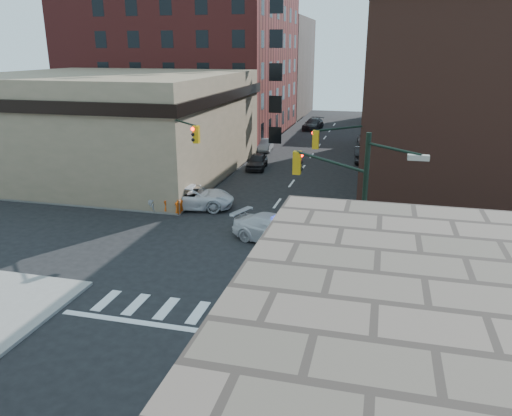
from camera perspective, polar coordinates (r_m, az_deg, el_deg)
The scene contains 31 objects.
ground at distance 28.36m, azimuth -1.77°, elevation -5.28°, with size 140.00×140.00×0.00m, color black.
sidewalk_nw at distance 66.19m, azimuth -13.28°, elevation 7.71°, with size 34.00×54.50×0.15m, color gray.
bank_building at distance 48.58m, azimuth -16.07°, elevation 9.28°, with size 22.00×22.00×9.00m, color #907A5E.
apartment_block at distance 69.99m, azimuth -7.72°, elevation 18.35°, with size 25.00×25.00×24.00m, color maroon.
commercial_row_ne at distance 48.08m, azimuth 21.54°, elevation 11.68°, with size 14.00×34.00×14.00m, color #4C291E.
filler_nw at distance 90.17m, azimuth -0.70°, elevation 15.79°, with size 20.00×18.00×16.00m, color brown.
filler_ne at distance 83.49m, azimuth 19.42°, elevation 13.29°, with size 16.00×16.00×12.00m, color maroon.
signal_pole_se at distance 20.62m, azimuth 10.10°, elevation -0.84°, with size 5.40×5.27×8.00m.
signal_pole_nw at distance 33.79m, azimuth -8.94°, elevation 6.02°, with size 3.58×3.67×8.00m.
signal_pole_ne at distance 31.19m, azimuth 11.33°, elevation 4.90°, with size 3.67×3.58×8.00m.
tree_ne_near at distance 51.62m, azimuth 14.55°, elevation 8.73°, with size 3.00×3.00×4.85m.
tree_ne_far at distance 59.55m, azimuth 14.61°, elevation 9.86°, with size 3.00×3.00×4.85m.
police_car at distance 29.65m, azimuth 2.35°, elevation -2.54°, with size 2.28×5.62×1.63m, color silver.
pickup at distance 36.43m, azimuth -7.37°, elevation 1.29°, with size 2.82×6.13×1.70m, color white.
parked_car_wnear at distance 48.30m, azimuth 0.12°, elevation 5.37°, with size 1.73×4.30×1.47m, color black.
parked_car_wfar at distance 57.01m, azimuth 1.10°, elevation 7.22°, with size 1.40×4.03×1.33m, color gray.
parked_car_wdeep at distance 73.01m, azimuth 6.54°, elevation 9.52°, with size 2.15×5.29×1.54m, color black.
parked_car_enear at distance 52.56m, azimuth 12.14°, elevation 6.06°, with size 1.68×4.82×1.59m, color black.
parked_car_efar at distance 62.36m, azimuth 12.32°, elevation 7.78°, with size 1.70×4.23×1.44m, color gray.
pedestrian_a at distance 37.03m, azimuth -14.00°, elevation 1.57°, with size 0.69×0.46×1.90m, color black.
pedestrian_b at distance 36.48m, azimuth -12.92°, elevation 1.45°, with size 0.95×0.74×1.96m, color black.
pedestrian_c at distance 40.41m, azimuth -12.54°, elevation 2.97°, with size 1.08×0.45×1.83m, color #1E232D.
barrel_road at distance 32.37m, azimuth 7.43°, elevation -1.41°, with size 0.61×0.61×1.09m, color orange.
barrel_bank at distance 37.71m, azimuth -6.14°, elevation 1.31°, with size 0.54×0.54×0.96m, color #D6630A.
barricade_se_a at distance 22.03m, azimuth 10.45°, elevation -10.97°, with size 1.23×0.61×0.92m, color orange, non-canonical shape.
barricade_se_b at distance 20.87m, azimuth 12.94°, elevation -12.82°, with size 1.29×0.65×0.97m, color #C05009, non-canonical shape.
barricade_se_c at distance 18.88m, azimuth 11.73°, elevation -16.32°, with size 1.27×0.63×0.95m, color #BF6109, non-canonical shape.
barricade_se_d at distance 17.73m, azimuth 13.82°, elevation -19.14°, with size 1.18×0.59×0.89m, color #EC5E0B, non-canonical shape.
barricade_se_e at distance 17.17m, azimuth 9.34°, elevation -20.25°, with size 1.15×0.58×0.86m, color #C03809, non-canonical shape.
barricade_nw_a at distance 35.30m, azimuth -9.40°, elevation 0.25°, with size 1.25×0.62×0.93m, color #E6540A, non-canonical shape.
barricade_nw_b at distance 39.29m, azimuth -14.40°, elevation 1.80°, with size 1.38×0.69×1.03m, color orange, non-canonical shape.
Camera 1 is at (7.29, -25.06, 11.09)m, focal length 35.00 mm.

